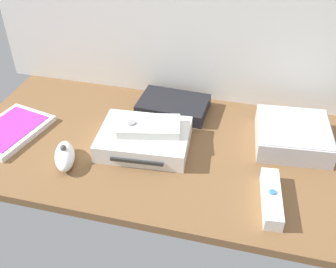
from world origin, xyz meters
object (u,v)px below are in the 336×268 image
game_case (10,131)px  remote_nunchuk (65,156)px  mini_computer (293,135)px  remote_wand (271,198)px  remote_classic_pad (148,127)px  game_console (144,139)px  network_router (173,106)px

game_case → remote_nunchuk: (18.47, -6.97, 1.28)cm
mini_computer → remote_wand: mini_computer is taller
remote_classic_pad → game_console: bearing=-156.5°
game_case → remote_nunchuk: 19.78cm
mini_computer → game_case: 69.47cm
game_console → network_router: 16.71cm
network_router → remote_nunchuk: 32.53cm
remote_nunchuk → game_case: bearing=134.6°
game_case → remote_wand: remote_wand is taller
remote_wand → remote_nunchuk: 45.89cm
game_console → remote_nunchuk: bearing=-151.9°
remote_nunchuk → remote_wand: bearing=-26.3°
mini_computer → network_router: 31.70cm
game_case → remote_nunchuk: size_ratio=1.96×
game_case → remote_classic_pad: bearing=18.5°
remote_nunchuk → remote_classic_pad: remote_classic_pad is taller
network_router → game_case: bearing=-149.7°
remote_nunchuk → network_router: bearing=30.0°
remote_wand → remote_classic_pad: size_ratio=0.96×
game_console → remote_nunchuk: 18.69cm
remote_wand → remote_nunchuk: bearing=172.1°
remote_wand → network_router: bearing=127.9°
game_console → mini_computer: 35.43cm
game_console → remote_classic_pad: remote_classic_pad is taller
mini_computer → game_case: size_ratio=0.86×
mini_computer → network_router: mini_computer is taller
network_router → remote_classic_pad: 16.33cm
game_console → remote_classic_pad: bearing=31.1°
remote_wand → game_console: bearing=153.0°
network_router → mini_computer: bearing=-9.6°
mini_computer → network_router: (-30.98, 6.65, -0.94)cm
network_router → remote_wand: bearing=-43.2°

